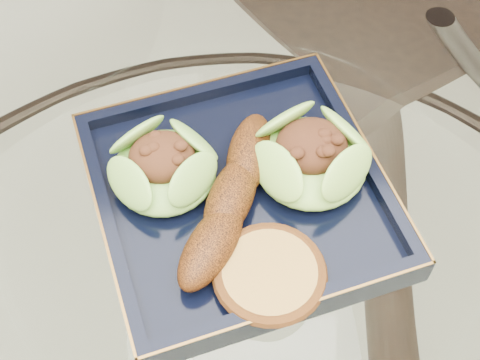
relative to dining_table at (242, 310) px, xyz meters
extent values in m
cylinder|color=white|center=(0.00, 0.00, 0.16)|extent=(1.10, 1.10, 0.01)
torus|color=black|center=(0.00, 0.00, 0.16)|extent=(1.13, 1.13, 0.02)
cylinder|color=black|center=(0.28, 0.28, -0.22)|extent=(0.04, 0.04, 0.75)
cylinder|color=black|center=(-0.28, 0.28, -0.22)|extent=(0.04, 0.04, 0.75)
cube|color=black|center=(0.24, 0.50, -0.13)|extent=(0.55, 0.55, 0.04)
cylinder|color=black|center=(0.14, 0.26, -0.37)|extent=(0.03, 0.03, 0.45)
cylinder|color=black|center=(0.47, 0.40, -0.37)|extent=(0.03, 0.03, 0.45)
cylinder|color=black|center=(0.00, 0.59, -0.37)|extent=(0.03, 0.03, 0.45)
cylinder|color=black|center=(0.33, 0.73, -0.37)|extent=(0.03, 0.03, 0.45)
cube|color=black|center=(0.00, 0.04, 0.17)|extent=(0.32, 0.32, 0.02)
ellipsoid|color=#5C972C|center=(-0.07, 0.07, 0.20)|extent=(0.12, 0.12, 0.04)
ellipsoid|color=#6FB033|center=(0.07, 0.06, 0.20)|extent=(0.12, 0.12, 0.04)
ellipsoid|color=#5A2909|center=(-0.01, 0.03, 0.20)|extent=(0.12, 0.19, 0.04)
cylinder|color=#BA8F3E|center=(0.02, -0.05, 0.19)|extent=(0.12, 0.12, 0.02)
camera|label=1|loc=(-0.04, -0.31, 0.72)|focal=50.00mm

